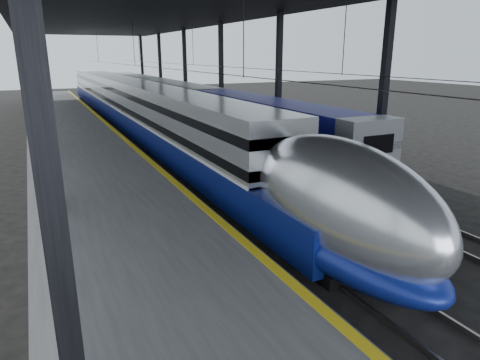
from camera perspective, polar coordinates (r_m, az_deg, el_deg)
ground at (r=14.01m, az=2.11°, el=-10.59°), size 160.00×160.00×0.00m
platform at (r=31.66m, az=-21.02°, el=4.66°), size 6.00×80.00×1.00m
yellow_strip at (r=31.90m, az=-16.09°, el=6.11°), size 0.30×80.00×0.01m
rails at (r=33.30m, az=-7.12°, el=5.42°), size 6.52×80.00×0.16m
canopy at (r=32.10m, az=-12.43°, el=20.98°), size 18.00×75.00×9.47m
tgv_train at (r=38.24m, az=-13.83°, el=9.34°), size 2.92×65.20×4.19m
second_train at (r=42.87m, az=-8.22°, el=10.28°), size 2.72×56.05×3.75m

